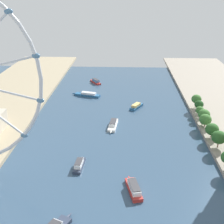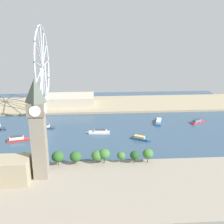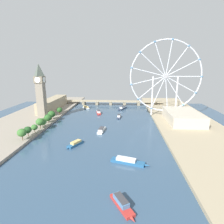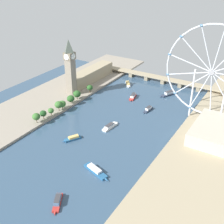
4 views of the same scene
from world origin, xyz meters
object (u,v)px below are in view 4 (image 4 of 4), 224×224
object	(u,v)px
tour_boat_2	(128,84)
tour_boat_3	(110,126)
tour_boat_6	(57,202)
tour_boat_5	(96,171)
riverside_hall	(214,131)
tour_boat_4	(133,96)
parliament_block	(91,75)
clock_tower	(70,67)
tour_boat_0	(73,138)
tour_boat_1	(148,109)
tour_boat_7	(169,93)
river_bridge	(164,79)
ferris_wheel	(212,73)

from	to	relation	value
tour_boat_2	tour_boat_3	size ratio (longest dim) A/B	0.77
tour_boat_6	tour_boat_5	bearing A→B (deg)	144.39
riverside_hall	tour_boat_4	size ratio (longest dim) A/B	2.84
parliament_block	clock_tower	bearing A→B (deg)	-83.71
tour_boat_0	tour_boat_5	xyz separation A→B (m)	(55.31, -33.45, 0.01)
tour_boat_1	tour_boat_4	size ratio (longest dim) A/B	0.87
parliament_block	tour_boat_4	world-z (taller)	parliament_block
parliament_block	tour_boat_7	bearing A→B (deg)	8.57
river_bridge	tour_boat_4	xyz separation A→B (m)	(-16.12, -79.89, -4.29)
river_bridge	riverside_hall	bearing A→B (deg)	-48.14
parliament_block	tour_boat_5	distance (m)	235.47
parliament_block	tour_boat_1	bearing A→B (deg)	-19.03
riverside_hall	tour_boat_7	distance (m)	125.36
tour_boat_7	riverside_hall	bearing A→B (deg)	70.41
river_bridge	parliament_block	bearing A→B (deg)	-150.21
tour_boat_4	tour_boat_7	size ratio (longest dim) A/B	0.81
parliament_block	ferris_wheel	xyz separation A→B (m)	(201.08, -32.80, 52.99)
tour_boat_2	tour_boat_4	world-z (taller)	tour_boat_4
tour_boat_0	tour_boat_7	size ratio (longest dim) A/B	0.69
tour_boat_1	tour_boat_2	size ratio (longest dim) A/B	1.01
tour_boat_5	tour_boat_4	bearing A→B (deg)	122.66
tour_boat_0	tour_boat_1	distance (m)	119.90
parliament_block	tour_boat_5	world-z (taller)	parliament_block
tour_boat_2	tour_boat_6	bearing A→B (deg)	-19.56
clock_tower	tour_boat_4	world-z (taller)	clock_tower
tour_boat_3	tour_boat_5	size ratio (longest dim) A/B	0.85
tour_boat_0	tour_boat_2	size ratio (longest dim) A/B	0.99
riverside_hall	tour_boat_7	bearing A→B (deg)	135.40
parliament_block	tour_boat_0	bearing A→B (deg)	-61.58
river_bridge	tour_boat_0	bearing A→B (deg)	-95.85
clock_tower	river_bridge	world-z (taller)	clock_tower
ferris_wheel	riverside_hall	distance (m)	68.86
river_bridge	ferris_wheel	bearing A→B (deg)	-44.78
ferris_wheel	tour_boat_5	xyz separation A→B (m)	(-61.43, -156.47, -64.03)
tour_boat_0	tour_boat_7	world-z (taller)	tour_boat_7
tour_boat_1	tour_boat_7	distance (m)	64.23
clock_tower	tour_boat_1	distance (m)	129.74
river_bridge	tour_boat_2	bearing A→B (deg)	-139.12
river_bridge	tour_boat_3	world-z (taller)	river_bridge
tour_boat_4	river_bridge	bearing A→B (deg)	155.44
ferris_wheel	riverside_hall	world-z (taller)	ferris_wheel
riverside_hall	tour_boat_0	distance (m)	163.58
clock_tower	tour_boat_6	size ratio (longest dim) A/B	3.57
tour_boat_5	tour_boat_7	bearing A→B (deg)	108.40
ferris_wheel	tour_boat_4	distance (m)	128.33
river_bridge	tour_boat_5	distance (m)	252.49
ferris_wheel	tour_boat_4	size ratio (longest dim) A/B	4.66
parliament_block	ferris_wheel	world-z (taller)	ferris_wheel
parliament_block	tour_boat_4	size ratio (longest dim) A/B	3.98
tour_boat_3	tour_boat_6	distance (m)	133.27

